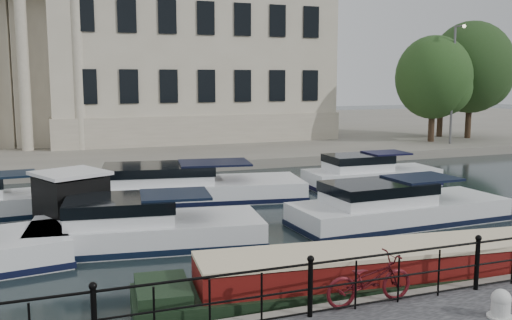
{
  "coord_description": "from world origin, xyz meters",
  "views": [
    {
      "loc": [
        -4.67,
        -11.64,
        5.11
      ],
      "look_at": [
        0.5,
        2.0,
        3.0
      ],
      "focal_mm": 40.0,
      "sensor_mm": 36.0,
      "label": 1
    }
  ],
  "objects_px": {
    "harbour_hut": "(72,206)",
    "mooring_bollard": "(501,304)",
    "narrowboat": "(426,276)",
    "bicycle": "(369,280)"
  },
  "relations": [
    {
      "from": "bicycle",
      "to": "narrowboat",
      "type": "xyz_separation_m",
      "value": [
        2.45,
        1.34,
        -0.7
      ]
    },
    {
      "from": "bicycle",
      "to": "harbour_hut",
      "type": "height_order",
      "value": "harbour_hut"
    },
    {
      "from": "bicycle",
      "to": "mooring_bollard",
      "type": "xyz_separation_m",
      "value": [
        2.01,
        -1.47,
        -0.25
      ]
    },
    {
      "from": "harbour_hut",
      "to": "mooring_bollard",
      "type": "bearing_deg",
      "value": -81.2
    },
    {
      "from": "mooring_bollard",
      "to": "narrowboat",
      "type": "height_order",
      "value": "narrowboat"
    },
    {
      "from": "narrowboat",
      "to": "mooring_bollard",
      "type": "bearing_deg",
      "value": -92.79
    },
    {
      "from": "bicycle",
      "to": "mooring_bollard",
      "type": "height_order",
      "value": "bicycle"
    },
    {
      "from": "bicycle",
      "to": "mooring_bollard",
      "type": "relative_size",
      "value": 3.48
    },
    {
      "from": "bicycle",
      "to": "mooring_bollard",
      "type": "distance_m",
      "value": 2.5
    },
    {
      "from": "narrowboat",
      "to": "harbour_hut",
      "type": "relative_size",
      "value": 4.06
    }
  ]
}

